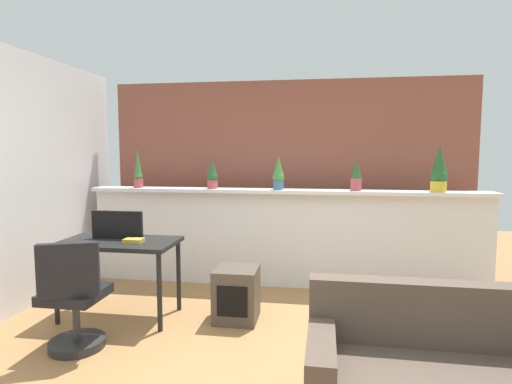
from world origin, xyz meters
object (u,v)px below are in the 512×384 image
(potted_plant_1, at_px, (212,175))
(book_on_desk, at_px, (134,240))
(side_cube_shelf, at_px, (236,294))
(potted_plant_3, at_px, (356,176))
(desk, at_px, (119,249))
(potted_plant_4, at_px, (439,170))
(tv_monitor, at_px, (117,225))
(potted_plant_2, at_px, (279,174))
(potted_plant_0, at_px, (138,171))
(office_chair, at_px, (74,304))

(potted_plant_1, distance_m, book_on_desk, 1.37)
(book_on_desk, bearing_deg, side_cube_shelf, 9.11)
(potted_plant_3, distance_m, desk, 2.64)
(potted_plant_4, relative_size, tv_monitor, 1.02)
(potted_plant_2, distance_m, potted_plant_4, 1.76)
(side_cube_shelf, bearing_deg, potted_plant_3, 41.47)
(tv_monitor, xyz_separation_m, book_on_desk, (0.23, -0.14, -0.12))
(potted_plant_2, relative_size, tv_monitor, 0.75)
(potted_plant_0, xyz_separation_m, potted_plant_3, (2.59, 0.01, -0.03))
(tv_monitor, bearing_deg, potted_plant_4, 18.06)
(potted_plant_1, xyz_separation_m, book_on_desk, (-0.45, -1.17, -0.55))
(potted_plant_0, relative_size, office_chair, 0.52)
(potted_plant_0, distance_m, tv_monitor, 1.16)
(potted_plant_2, height_order, desk, potted_plant_2)
(potted_plant_2, relative_size, potted_plant_4, 0.74)
(office_chair, bearing_deg, potted_plant_3, 38.28)
(potted_plant_1, relative_size, book_on_desk, 2.05)
(potted_plant_0, bearing_deg, desk, -75.06)
(potted_plant_0, distance_m, desk, 1.34)
(tv_monitor, bearing_deg, desk, -58.21)
(potted_plant_4, distance_m, book_on_desk, 3.28)
(potted_plant_2, distance_m, office_chair, 2.51)
(potted_plant_1, relative_size, potted_plant_3, 1.05)
(potted_plant_0, height_order, potted_plant_2, potted_plant_0)
(desk, bearing_deg, potted_plant_3, 26.23)
(book_on_desk, bearing_deg, tv_monitor, 149.47)
(potted_plant_0, relative_size, tv_monitor, 0.93)
(potted_plant_0, relative_size, potted_plant_2, 1.23)
(potted_plant_3, bearing_deg, office_chair, -141.72)
(potted_plant_2, bearing_deg, side_cube_shelf, -106.00)
(book_on_desk, bearing_deg, office_chair, -107.89)
(potted_plant_4, height_order, side_cube_shelf, potted_plant_4)
(office_chair, xyz_separation_m, book_on_desk, (0.21, 0.65, 0.38))
(potted_plant_4, distance_m, office_chair, 3.82)
(tv_monitor, distance_m, office_chair, 0.93)
(potted_plant_1, bearing_deg, book_on_desk, -111.07)
(potted_plant_1, height_order, tv_monitor, potted_plant_1)
(office_chair, bearing_deg, book_on_desk, 72.11)
(potted_plant_3, height_order, tv_monitor, potted_plant_3)
(potted_plant_1, xyz_separation_m, potted_plant_3, (1.66, 0.01, 0.01))
(book_on_desk, bearing_deg, desk, 162.95)
(potted_plant_4, distance_m, side_cube_shelf, 2.56)
(potted_plant_2, bearing_deg, potted_plant_3, 0.75)
(potted_plant_2, distance_m, side_cube_shelf, 1.52)
(office_chair, bearing_deg, potted_plant_0, 98.39)
(potted_plant_3, height_order, book_on_desk, potted_plant_3)
(potted_plant_0, distance_m, potted_plant_1, 0.93)
(potted_plant_1, distance_m, potted_plant_3, 1.66)
(tv_monitor, relative_size, side_cube_shelf, 1.02)
(potted_plant_3, relative_size, office_chair, 0.37)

